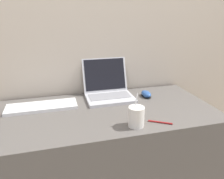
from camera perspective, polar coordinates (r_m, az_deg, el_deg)
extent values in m
cube|color=beige|center=(1.58, -5.04, 18.71)|extent=(7.00, 0.04, 2.50)
cube|color=#5B5651|center=(1.54, -1.41, -17.34)|extent=(1.35, 0.65, 0.70)
cube|color=silver|center=(1.50, -0.48, -2.30)|extent=(0.32, 0.23, 0.02)
cube|color=gray|center=(1.51, -0.64, -1.66)|extent=(0.28, 0.12, 0.00)
cube|color=silver|center=(1.60, -1.89, 3.96)|extent=(0.32, 0.09, 0.24)
cube|color=black|center=(1.60, -1.84, 3.97)|extent=(0.30, 0.08, 0.21)
cylinder|color=silver|center=(1.16, 6.34, -7.06)|extent=(0.09, 0.09, 0.11)
cylinder|color=black|center=(1.14, 6.44, -4.79)|extent=(0.07, 0.07, 0.01)
cylinder|color=white|center=(1.14, 6.02, -4.46)|extent=(0.04, 0.02, 0.14)
ellipsoid|color=black|center=(1.58, 8.87, -1.72)|extent=(0.07, 0.11, 0.01)
ellipsoid|color=#2D569E|center=(1.57, 8.90, -1.13)|extent=(0.06, 0.10, 0.04)
cube|color=silver|center=(1.44, -17.84, -4.26)|extent=(0.43, 0.15, 0.02)
cylinder|color=#A51E1E|center=(1.23, 12.48, -8.34)|extent=(0.12, 0.08, 0.01)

